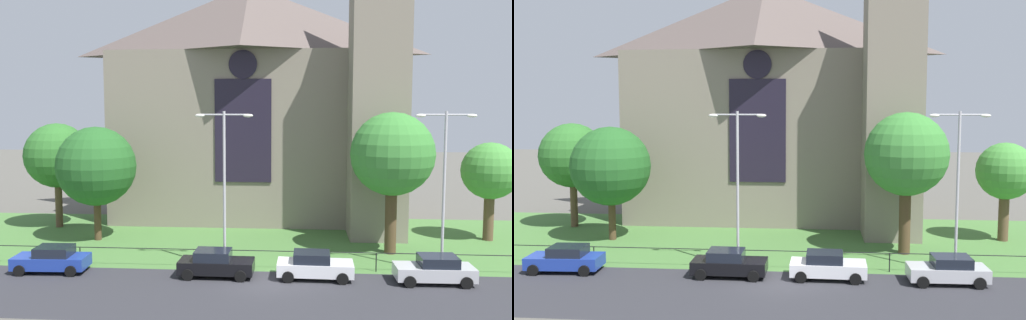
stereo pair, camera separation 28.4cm
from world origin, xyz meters
TOP-DOWN VIEW (x-y plane):
  - ground at (0.00, 10.00)m, footprint 160.00×160.00m
  - road_asphalt at (0.00, -2.00)m, footprint 120.00×8.00m
  - grass_verge at (0.00, 8.00)m, footprint 120.00×20.00m
  - church_building at (-1.59, 18.70)m, footprint 23.20×16.20m
  - iron_railing at (-2.36, 2.50)m, footprint 35.45×0.07m
  - tree_left_near at (-12.43, 8.77)m, footprint 5.64×5.64m
  - tree_right_near at (7.96, 6.67)m, footprint 5.40×5.40m
  - tree_left_far at (-17.07, 12.74)m, footprint 5.08×5.08m
  - tree_right_far at (15.57, 10.84)m, footprint 4.05×4.05m
  - streetlamp_near at (-2.36, 2.40)m, footprint 3.37×0.26m
  - streetlamp_far at (10.17, 2.40)m, footprint 3.37×0.26m
  - parked_car_blue at (-12.28, 1.02)m, footprint 4.28×2.18m
  - parked_car_black at (-2.68, 0.90)m, footprint 4.22×2.07m
  - parked_car_white at (2.86, 0.90)m, footprint 4.24×2.11m
  - parked_car_silver at (9.37, 0.65)m, footprint 4.23×2.09m

SIDE VIEW (x-z plane):
  - ground at x=0.00m, z-range 0.00..0.00m
  - grass_verge at x=0.00m, z-range 0.00..0.01m
  - road_asphalt at x=0.00m, z-range 0.00..0.01m
  - parked_car_blue at x=-12.28m, z-range -0.01..1.50m
  - parked_car_black at x=-2.68m, z-range -0.01..1.50m
  - parked_car_white at x=2.86m, z-range -0.01..1.50m
  - parked_car_silver at x=9.37m, z-range -0.01..1.50m
  - iron_railing at x=-2.36m, z-range 0.42..1.55m
  - tree_right_far at x=15.57m, z-range 1.42..8.46m
  - tree_left_near at x=-12.43m, z-range 1.24..9.41m
  - tree_left_far at x=-17.07m, z-range 1.56..9.84m
  - streetlamp_near at x=-2.36m, z-range 1.17..10.46m
  - streetlamp_far at x=10.17m, z-range 1.17..10.48m
  - tree_right_near at x=7.96m, z-range 1.85..11.08m
  - church_building at x=-1.59m, z-range -2.73..23.27m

